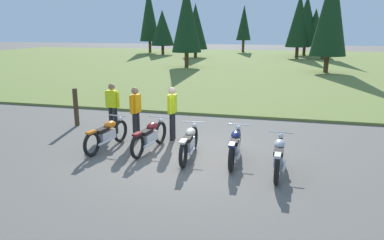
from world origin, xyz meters
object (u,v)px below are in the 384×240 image
Objects in this scene: motorcycle_cream at (189,143)px; motorcycle_silver at (279,156)px; rider_checking_bike at (113,105)px; motorcycle_orange at (107,134)px; motorcycle_navy at (235,146)px; motorcycle_maroon at (150,136)px; trail_marker_post at (76,107)px; rider_with_back_turned at (172,110)px; rider_near_row_end at (136,110)px.

motorcycle_cream is 1.00× the size of motorcycle_silver.
motorcycle_cream is 3.60m from rider_checking_bike.
motorcycle_orange is at bearing 172.39° from motorcycle_silver.
motorcycle_navy is 1.26× the size of rider_checking_bike.
motorcycle_orange is at bearing -173.92° from motorcycle_maroon.
rider_checking_bike is at bearing 141.94° from motorcycle_maroon.
trail_marker_post reaches higher than motorcycle_silver.
motorcycle_silver is 3.88m from rider_with_back_turned.
motorcycle_navy is at bearing -21.68° from rider_checking_bike.
motorcycle_cream is 1.55× the size of trail_marker_post.
motorcycle_silver is 4.76m from rider_near_row_end.
motorcycle_navy is 3.53m from rider_near_row_end.
trail_marker_post reaches higher than motorcycle_orange.
motorcycle_orange is 1.54× the size of trail_marker_post.
motorcycle_cream is 2.45m from rider_near_row_end.
motorcycle_cream is at bearing -177.95° from motorcycle_navy.
motorcycle_cream is 1.85m from rider_with_back_turned.
rider_checking_bike is 1.17m from rider_near_row_end.
motorcycle_orange is at bearing 177.87° from motorcycle_navy.
motorcycle_orange is at bearing -114.16° from rider_near_row_end.
motorcycle_navy is at bearing 2.05° from motorcycle_cream.
trail_marker_post is (-4.79, 2.27, 0.24)m from motorcycle_cream.
motorcycle_silver is at bearing -12.30° from motorcycle_maroon.
motorcycle_cream is 1.00× the size of motorcycle_navy.
motorcycle_orange is 1.25× the size of rider_near_row_end.
rider_with_back_turned is (-0.94, 1.51, 0.51)m from motorcycle_cream.
rider_with_back_turned reaches higher than motorcycle_orange.
rider_checking_bike reaches higher than trail_marker_post.
motorcycle_navy is at bearing -20.29° from trail_marker_post.
rider_near_row_end is at bearing -26.85° from rider_checking_bike.
motorcycle_maroon is at bearing 6.08° from motorcycle_orange.
rider_checking_bike and rider_with_back_turned have the same top height.
trail_marker_post reaches higher than motorcycle_navy.
rider_near_row_end and rider_with_back_turned have the same top height.
motorcycle_cream is 1.23m from motorcycle_navy.
motorcycle_silver is 1.26× the size of rider_checking_bike.
motorcycle_silver is 1.26× the size of rider_near_row_end.
motorcycle_silver is at bearing -22.25° from rider_checking_bike.
motorcycle_navy is 1.55× the size of trail_marker_post.
motorcycle_navy is 1.00× the size of motorcycle_silver.
trail_marker_post is at bearing 159.30° from rider_near_row_end.
motorcycle_navy is 1.24m from motorcycle_silver.
rider_checking_bike is 1.23× the size of trail_marker_post.
motorcycle_orange is 2.13m from rider_with_back_turned.
rider_near_row_end is (-4.41, 1.70, 0.51)m from motorcycle_silver.
motorcycle_maroon is 4.05m from trail_marker_post.
motorcycle_maroon is 2.50m from motorcycle_navy.
motorcycle_maroon is at bearing -48.89° from rider_near_row_end.
rider_with_back_turned is at bearing -11.21° from trail_marker_post.
rider_checking_bike is 1.79m from trail_marker_post.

